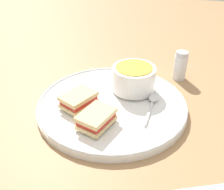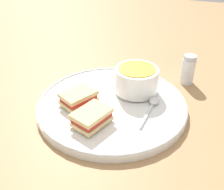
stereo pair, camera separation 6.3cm
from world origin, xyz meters
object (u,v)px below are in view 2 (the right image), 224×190
object	(u,v)px
salt_shaker	(188,70)
sandwich_half_far	(92,117)
soup_bowl	(136,79)
sandwich_half_near	(78,97)
spoon	(153,103)

from	to	relation	value
salt_shaker	sandwich_half_far	bearing A→B (deg)	148.32
soup_bowl	sandwich_half_near	world-z (taller)	soup_bowl
soup_bowl	sandwich_half_far	bearing A→B (deg)	160.97
sandwich_half_near	sandwich_half_far	distance (m)	0.08
spoon	salt_shaker	bearing A→B (deg)	-14.85
soup_bowl	sandwich_half_far	xyz separation A→B (m)	(-0.16, 0.06, -0.02)
spoon	salt_shaker	distance (m)	0.18
spoon	salt_shaker	xyz separation A→B (m)	(0.17, -0.06, 0.02)
sandwich_half_far	salt_shaker	xyz separation A→B (m)	(0.28, -0.17, 0.01)
spoon	sandwich_half_near	xyz separation A→B (m)	(-0.05, 0.17, 0.01)
soup_bowl	salt_shaker	distance (m)	0.17
spoon	soup_bowl	bearing A→B (deg)	54.75
soup_bowl	sandwich_half_near	bearing A→B (deg)	131.31
spoon	sandwich_half_far	size ratio (longest dim) A/B	1.31
soup_bowl	sandwich_half_far	distance (m)	0.17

